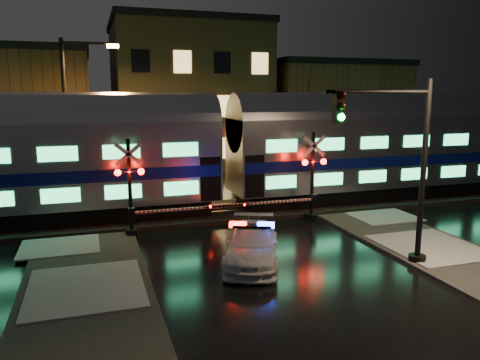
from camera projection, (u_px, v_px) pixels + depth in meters
name	position (u px, v px, depth m)	size (l,w,h in m)	color
ground	(251.00, 243.00, 19.39)	(120.00, 120.00, 0.00)	black
ballast	(219.00, 212.00, 24.05)	(90.00, 4.20, 0.24)	black
sidewalk_left	(86.00, 336.00, 11.80)	(4.00, 20.00, 0.12)	#2D2D2D
building_mid	(187.00, 98.00, 40.02)	(12.00, 11.00, 11.50)	brown
building_right	(325.00, 114.00, 43.74)	(12.00, 10.00, 8.50)	#543220
train	(224.00, 148.00, 23.55)	(51.00, 3.12, 5.92)	black
police_car	(252.00, 245.00, 17.02)	(3.44, 5.01, 1.51)	silver
crossing_signal_right	(306.00, 185.00, 22.31)	(6.10, 0.67, 4.32)	black
crossing_signal_left	(139.00, 197.00, 19.95)	(6.00, 0.67, 4.25)	black
traffic_light	(399.00, 170.00, 16.03)	(4.26, 0.74, 6.59)	black
streetlight	(72.00, 112.00, 24.79)	(2.99, 0.31, 8.94)	black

